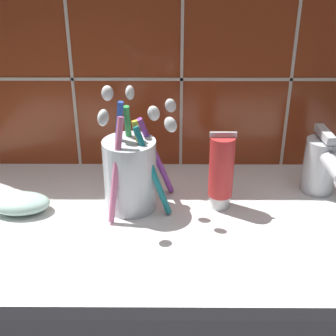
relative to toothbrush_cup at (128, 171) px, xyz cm
name	(u,v)px	position (x,y,z in cm)	size (l,w,h in cm)	color
sink_counter	(167,224)	(5.83, -3.44, -6.99)	(72.32, 36.48, 2.00)	white
tile_wall_backsplash	(168,44)	(5.84, 15.04, 15.34)	(82.32, 1.72, 46.64)	#933819
toothbrush_cup	(128,171)	(0.00, 0.00, 0.00)	(11.76, 11.77, 18.84)	silver
toothpaste_tube	(218,171)	(13.32, -0.03, 0.02)	(3.85, 3.67, 12.24)	white
sink_faucet	(320,165)	(29.57, 4.09, -0.97)	(5.23, 12.88, 10.41)	silver
soap_bar	(17,203)	(-16.60, -1.67, -4.63)	(8.92, 5.59, 2.73)	silver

